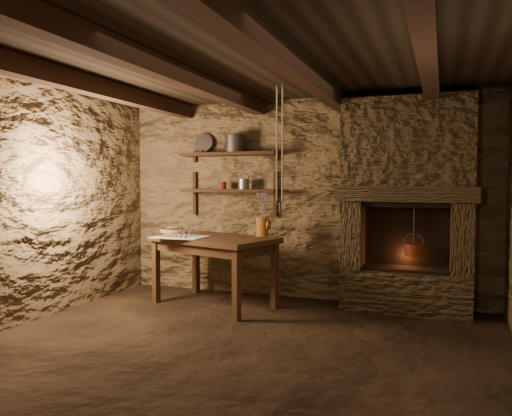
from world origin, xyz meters
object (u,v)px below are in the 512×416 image
at_px(wooden_bowl, 173,231).
at_px(iron_stockpot, 235,145).
at_px(stoneware_jug, 263,217).
at_px(red_pot, 413,249).
at_px(work_table, 214,268).

relative_size(wooden_bowl, iron_stockpot, 1.22).
bearing_deg(iron_stockpot, stoneware_jug, -33.40).
xyz_separation_m(stoneware_jug, red_pot, (1.64, 0.19, -0.31)).
xyz_separation_m(stoneware_jug, wooden_bowl, (-1.08, -0.16, -0.18)).
bearing_deg(iron_stockpot, red_pot, -3.25).
height_order(stoneware_jug, iron_stockpot, iron_stockpot).
bearing_deg(work_table, iron_stockpot, 104.82).
height_order(work_table, red_pot, red_pot).
height_order(stoneware_jug, wooden_bowl, stoneware_jug).
relative_size(stoneware_jug, wooden_bowl, 1.68).
xyz_separation_m(work_table, wooden_bowl, (-0.58, 0.08, 0.40)).
xyz_separation_m(wooden_bowl, red_pot, (2.72, 0.35, -0.13)).
distance_m(stoneware_jug, wooden_bowl, 1.11).
height_order(wooden_bowl, red_pot, red_pot).
bearing_deg(wooden_bowl, stoneware_jug, 8.54).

